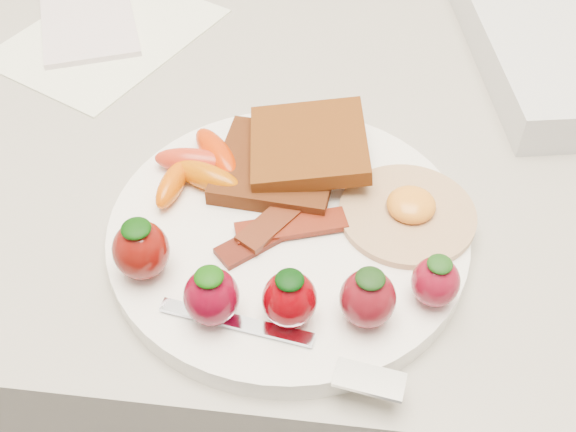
# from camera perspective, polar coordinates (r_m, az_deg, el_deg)

# --- Properties ---
(counter) EXTENTS (2.00, 0.60, 0.90)m
(counter) POSITION_cam_1_polar(r_m,az_deg,el_deg) (1.01, 1.00, -12.13)
(counter) COLOR gray
(counter) RESTS_ON ground
(plate) EXTENTS (0.27, 0.27, 0.02)m
(plate) POSITION_cam_1_polar(r_m,az_deg,el_deg) (0.55, 0.00, -1.35)
(plate) COLOR white
(plate) RESTS_ON counter
(toast_lower) EXTENTS (0.10, 0.10, 0.01)m
(toast_lower) POSITION_cam_1_polar(r_m,az_deg,el_deg) (0.57, -0.87, 3.97)
(toast_lower) COLOR black
(toast_lower) RESTS_ON plate
(toast_upper) EXTENTS (0.10, 0.10, 0.02)m
(toast_upper) POSITION_cam_1_polar(r_m,az_deg,el_deg) (0.57, 1.66, 5.67)
(toast_upper) COLOR #3E2209
(toast_upper) RESTS_ON toast_lower
(fried_egg) EXTENTS (0.14, 0.14, 0.02)m
(fried_egg) POSITION_cam_1_polar(r_m,az_deg,el_deg) (0.55, 9.49, 0.36)
(fried_egg) COLOR #C7B796
(fried_egg) RESTS_ON plate
(bacon_strips) EXTENTS (0.10, 0.09, 0.01)m
(bacon_strips) POSITION_cam_1_polar(r_m,az_deg,el_deg) (0.53, -0.58, -0.71)
(bacon_strips) COLOR black
(bacon_strips) RESTS_ON plate
(baby_carrots) EXTENTS (0.08, 0.10, 0.02)m
(baby_carrots) POSITION_cam_1_polar(r_m,az_deg,el_deg) (0.57, -7.00, 3.88)
(baby_carrots) COLOR red
(baby_carrots) RESTS_ON plate
(strawberries) EXTENTS (0.24, 0.07, 0.05)m
(strawberries) POSITION_cam_1_polar(r_m,az_deg,el_deg) (0.48, -1.20, -5.29)
(strawberries) COLOR #620C07
(strawberries) RESTS_ON plate
(fork) EXTENTS (0.17, 0.06, 0.00)m
(fork) POSITION_cam_1_polar(r_m,az_deg,el_deg) (0.47, 0.55, -10.34)
(fork) COLOR silver
(fork) RESTS_ON plate
(paper_sheet) EXTENTS (0.24, 0.26, 0.00)m
(paper_sheet) POSITION_cam_1_polar(r_m,az_deg,el_deg) (0.78, -14.02, 13.68)
(paper_sheet) COLOR white
(paper_sheet) RESTS_ON counter
(notepad) EXTENTS (0.14, 0.16, 0.01)m
(notepad) POSITION_cam_1_polar(r_m,az_deg,el_deg) (0.80, -15.49, 14.46)
(notepad) COLOR silver
(notepad) RESTS_ON paper_sheet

